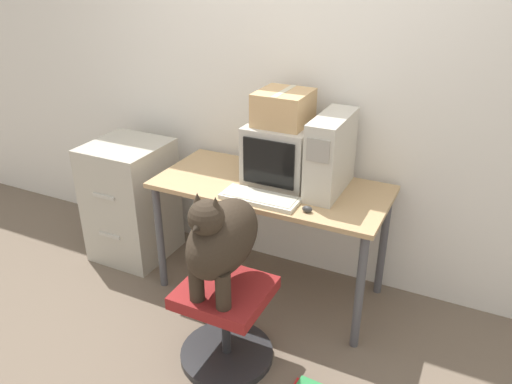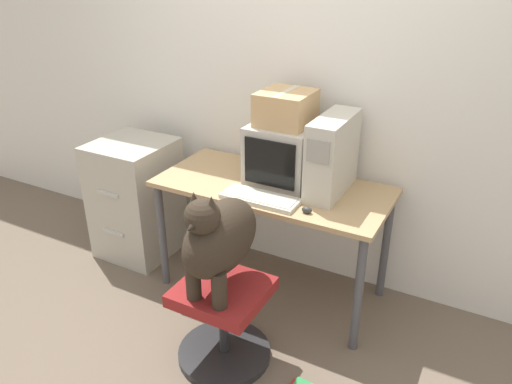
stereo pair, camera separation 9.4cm
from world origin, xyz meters
The scene contains 11 objects.
ground_plane centered at (0.00, 0.00, 0.00)m, with size 12.00×12.00×0.00m, color #6B5B4C.
wall_back centered at (0.00, 0.73, 1.30)m, with size 8.00×0.05×2.60m.
desk centered at (0.00, 0.33, 0.68)m, with size 1.44×0.67×0.78m.
crt_monitor centered at (0.02, 0.44, 0.96)m, with size 0.39×0.42×0.36m.
pc_tower centered at (0.34, 0.41, 1.01)m, with size 0.17×0.48×0.46m.
keyboard centered at (0.03, 0.11, 0.79)m, with size 0.46×0.18×0.03m.
computer_mouse centered at (0.33, 0.09, 0.80)m, with size 0.06×0.04×0.04m.
office_chair centered at (0.05, -0.36, 0.26)m, with size 0.52×0.52×0.48m.
dog centered at (0.05, -0.37, 0.79)m, with size 0.28×0.55×0.60m.
filing_cabinet centered at (-1.10, 0.31, 0.44)m, with size 0.52×0.54×0.87m.
cardboard_box centered at (0.02, 0.45, 1.24)m, with size 0.30×0.32×0.20m.
Camera 1 is at (1.14, -2.21, 2.08)m, focal length 35.00 mm.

